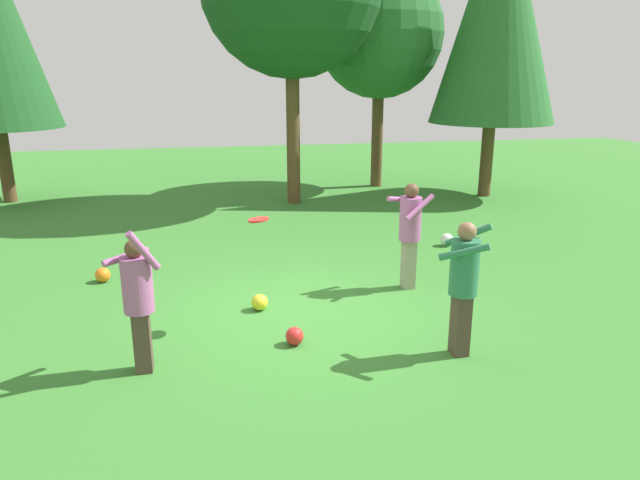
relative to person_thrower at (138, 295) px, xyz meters
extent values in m
plane|color=#387A2D|center=(2.04, 1.33, -0.93)|extent=(40.00, 40.00, 0.00)
cube|color=#4C382D|center=(0.00, 0.00, -0.57)|extent=(0.19, 0.22, 0.74)
cylinder|color=#A85693|center=(0.00, 0.00, 0.12)|extent=(0.34, 0.34, 0.64)
sphere|color=brown|center=(0.00, 0.00, 0.54)|extent=(0.21, 0.21, 0.21)
cylinder|color=#A85693|center=(-0.11, 0.16, 0.40)|extent=(0.50, 0.38, 0.12)
cylinder|color=#A85693|center=(0.11, -0.16, 0.55)|extent=(0.35, 0.28, 0.50)
cube|color=gray|center=(3.90, 1.96, -0.54)|extent=(0.19, 0.22, 0.79)
cylinder|color=#A85693|center=(3.90, 1.96, 0.20)|extent=(0.34, 0.34, 0.69)
sphere|color=brown|center=(3.90, 1.96, 0.64)|extent=(0.22, 0.22, 0.22)
cylinder|color=#A85693|center=(3.97, 1.77, 0.42)|extent=(0.53, 0.27, 0.37)
cylinder|color=#A85693|center=(3.82, 2.14, 0.47)|extent=(0.58, 0.29, 0.16)
cube|color=#4C382D|center=(3.73, -0.34, -0.54)|extent=(0.19, 0.22, 0.78)
cylinder|color=#2D7551|center=(3.73, -0.34, 0.18)|extent=(0.34, 0.34, 0.68)
sphere|color=#8C6647|center=(3.73, -0.34, 0.62)|extent=(0.22, 0.22, 0.22)
cylinder|color=#2D7551|center=(3.63, -0.51, 0.43)|extent=(0.53, 0.36, 0.26)
cylinder|color=#2D7551|center=(3.83, -0.17, 0.52)|extent=(0.51, 0.35, 0.34)
cylinder|color=red|center=(1.45, 1.01, 0.54)|extent=(0.36, 0.35, 0.06)
sphere|color=orange|center=(-0.93, 3.19, -0.81)|extent=(0.24, 0.24, 0.24)
sphere|color=yellow|center=(1.48, 1.50, -0.81)|extent=(0.24, 0.24, 0.24)
sphere|color=red|center=(1.80, 0.30, -0.82)|extent=(0.23, 0.23, 0.23)
sphere|color=white|center=(5.45, 4.01, -0.81)|extent=(0.25, 0.25, 0.25)
cylinder|color=brown|center=(-4.33, 10.20, 0.83)|extent=(0.34, 0.34, 3.54)
cylinder|color=brown|center=(8.48, 8.44, 0.90)|extent=(0.34, 0.34, 3.67)
cone|color=#28662D|center=(8.48, 8.44, 4.02)|extent=(3.30, 3.30, 5.87)
cylinder|color=brown|center=(5.92, 10.44, 0.72)|extent=(0.33, 0.33, 3.31)
sphere|color=#28662D|center=(5.92, 10.44, 3.47)|extent=(3.64, 3.64, 3.64)
cylinder|color=brown|center=(3.10, 8.61, 1.09)|extent=(0.34, 0.34, 4.04)
camera|label=1|loc=(0.80, -6.28, 2.37)|focal=32.40mm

